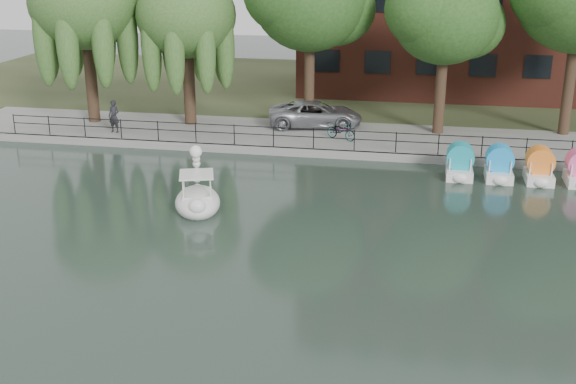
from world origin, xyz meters
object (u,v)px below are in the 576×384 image
(minivan, at_px, (315,112))
(pedestrian, at_px, (114,114))
(swan_boat, at_px, (197,197))
(bicycle, at_px, (341,130))

(minivan, distance_m, pedestrian, 10.75)
(swan_boat, bearing_deg, bicycle, 48.96)
(minivan, xyz_separation_m, bicycle, (1.71, -2.41, -0.31))
(pedestrian, xyz_separation_m, swan_boat, (7.53, -9.38, -0.87))
(minivan, bearing_deg, swan_boat, 158.19)
(minivan, relative_size, pedestrian, 2.94)
(pedestrian, bearing_deg, bicycle, 11.09)
(minivan, distance_m, bicycle, 2.97)
(minivan, xyz_separation_m, pedestrian, (-10.27, -3.19, 0.18))
(minivan, relative_size, bicycle, 3.38)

